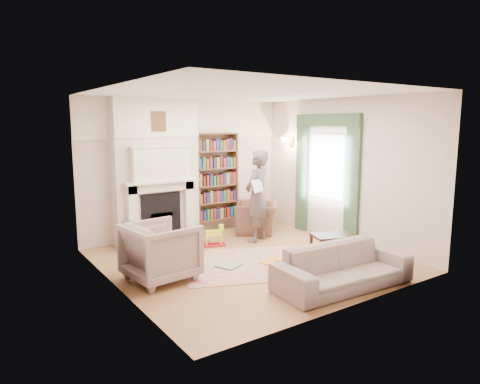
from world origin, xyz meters
TOP-DOWN VIEW (x-y plane):
  - floor at (0.00, 0.00)m, footprint 4.50×4.50m
  - ceiling at (0.00, 0.00)m, footprint 4.50×4.50m
  - wall_back at (0.00, 2.25)m, footprint 4.50×0.00m
  - wall_front at (0.00, -2.25)m, footprint 4.50×0.00m
  - wall_left at (-2.25, 0.00)m, footprint 0.00×4.50m
  - wall_right at (2.25, 0.00)m, footprint 0.00×4.50m
  - fireplace at (-0.75, 2.05)m, footprint 1.70×0.58m
  - bookcase at (0.65, 2.12)m, footprint 1.00×0.24m
  - window at (2.23, 0.40)m, footprint 0.02×0.90m
  - curtain_left at (2.20, -0.30)m, footprint 0.07×0.32m
  - curtain_right at (2.20, 1.10)m, footprint 0.07×0.32m
  - pelmet at (2.19, 0.40)m, footprint 0.09×1.70m
  - wall_sconce at (2.03, 1.50)m, footprint 0.20×0.24m
  - rug at (-0.04, -0.19)m, footprint 2.82×2.52m
  - armchair_reading at (1.31, 1.51)m, footprint 1.27×1.29m
  - armchair_left at (-1.59, -0.01)m, footprint 1.06×1.04m
  - sofa at (0.41, -1.74)m, footprint 2.09×0.92m
  - man_reading at (0.86, 0.91)m, footprint 0.78×0.68m
  - newspaper at (0.71, 0.71)m, footprint 0.36×0.24m
  - coffee_table at (1.21, -0.80)m, footprint 0.81×0.66m
  - paraffin_heater at (-1.47, 1.71)m, footprint 0.31×0.31m
  - rocking_horse at (-0.06, 1.07)m, footprint 0.51×0.32m
  - board_game at (-0.46, -0.10)m, footprint 0.43×0.43m
  - game_box_lid at (-0.98, 0.25)m, footprint 0.32×0.22m
  - comic_annuals at (0.29, -0.30)m, footprint 0.52×0.29m

SIDE VIEW (x-z plane):
  - floor at x=0.00m, z-range 0.00..0.00m
  - rug at x=-0.04m, z-range 0.00..0.01m
  - comic_annuals at x=0.29m, z-range 0.01..0.03m
  - board_game at x=-0.46m, z-range 0.01..0.04m
  - game_box_lid at x=-0.98m, z-range 0.01..0.06m
  - rocking_horse at x=-0.06m, z-range 0.00..0.42m
  - coffee_table at x=1.21m, z-range 0.00..0.45m
  - paraffin_heater at x=-1.47m, z-range 0.00..0.55m
  - sofa at x=0.41m, z-range 0.00..0.60m
  - armchair_reading at x=1.31m, z-range 0.00..0.63m
  - armchair_left at x=-1.59m, z-range 0.00..0.87m
  - man_reading at x=0.86m, z-range 0.00..1.81m
  - newspaper at x=0.71m, z-range 1.03..1.27m
  - bookcase at x=0.65m, z-range 0.25..2.10m
  - curtain_left at x=2.20m, z-range 0.00..2.40m
  - curtain_right at x=2.20m, z-range 0.00..2.40m
  - fireplace at x=-0.75m, z-range -0.01..2.79m
  - wall_back at x=0.00m, z-range -0.85..3.65m
  - wall_front at x=0.00m, z-range -0.85..3.65m
  - wall_left at x=-2.25m, z-range -0.85..3.65m
  - wall_right at x=2.25m, z-range -0.85..3.65m
  - window at x=2.23m, z-range 0.80..2.10m
  - wall_sconce at x=2.03m, z-range 1.78..2.02m
  - pelmet at x=2.19m, z-range 2.26..2.50m
  - ceiling at x=0.00m, z-range 2.80..2.80m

